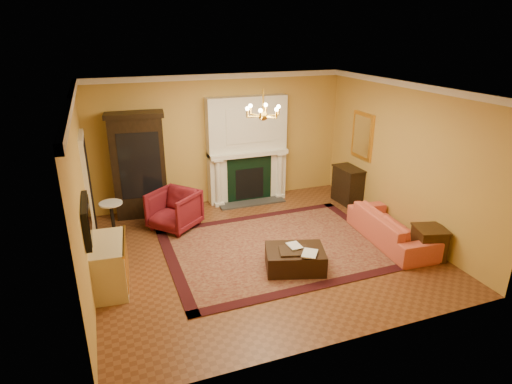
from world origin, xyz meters
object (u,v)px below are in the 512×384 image
console_table (348,186)px  leather_ottoman (295,259)px  china_cabinet (139,168)px  wingback_armchair (174,208)px  coral_sofa (392,223)px  end_table (429,244)px  commode (110,265)px  pedestal_table (113,218)px

console_table → leather_ottoman: (-2.50, -2.37, -0.22)m
leather_ottoman → china_cabinet: bearing=140.7°
wingback_armchair → console_table: (4.15, -0.00, -0.03)m
china_cabinet → coral_sofa: bearing=-28.4°
console_table → end_table: bearing=-94.2°
end_table → console_table: 2.85m
wingback_armchair → end_table: 4.99m
coral_sofa → end_table: 0.81m
commode → leather_ottoman: 3.06m
console_table → commode: bearing=-164.6°
coral_sofa → console_table: bearing=-4.3°
pedestal_table → commode: 1.74m
coral_sofa → console_table: (0.30, 2.08, 0.02)m
china_cabinet → console_table: bearing=-5.3°
china_cabinet → pedestal_table: size_ratio=2.80×
pedestal_table → end_table: (5.31, -2.75, -0.17)m
coral_sofa → leather_ottoman: size_ratio=2.08×
pedestal_table → leather_ottoman: bearing=-38.4°
console_table → leather_ottoman: 3.45m
china_cabinet → end_table: china_cabinet is taller
console_table → leather_ottoman: console_table is taller
end_table → pedestal_table: bearing=152.7°
commode → console_table: size_ratio=1.29×
wingback_armchair → console_table: wingback_armchair is taller
commode → leather_ottoman: size_ratio=1.09×
console_table → leather_ottoman: bearing=-139.5°
commode → end_table: bearing=-6.2°
wingback_armchair → end_table: (4.09, -2.85, -0.16)m
pedestal_table → leather_ottoman: size_ratio=0.80×
wingback_armchair → coral_sofa: (3.85, -2.08, -0.04)m
coral_sofa → console_table: size_ratio=2.47×
pedestal_table → console_table: size_ratio=0.94×
coral_sofa → china_cabinet: bearing=59.3°
china_cabinet → leather_ottoman: bearing=-50.4°
china_cabinet → wingback_armchair: china_cabinet is taller
wingback_armchair → leather_ottoman: size_ratio=0.90×
coral_sofa → end_table: (0.24, -0.77, -0.12)m
china_cabinet → wingback_armchair: (0.54, -0.95, -0.66)m
china_cabinet → leather_ottoman: china_cabinet is taller
end_table → china_cabinet: bearing=140.6°
wingback_armchair → pedestal_table: size_ratio=1.14×
wingback_armchair → commode: (-1.36, -1.84, -0.05)m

